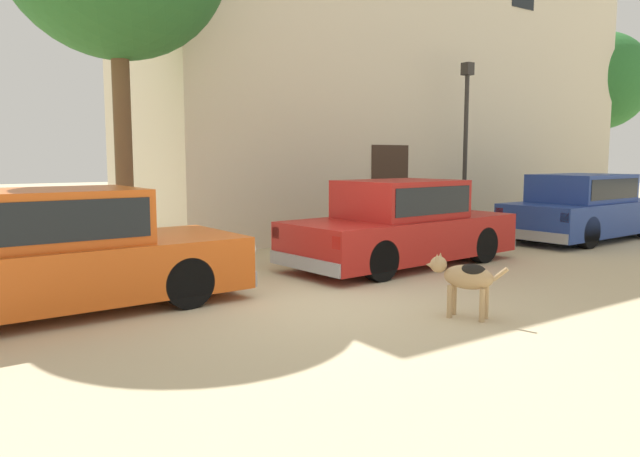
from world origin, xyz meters
TOP-DOWN VIEW (x-y plane):
  - ground_plane at (0.00, 0.00)m, footprint 80.00×80.00m
  - parked_sedan_nearest at (-2.86, 1.36)m, footprint 4.59×1.84m
  - parked_sedan_second at (2.63, 1.33)m, footprint 4.44×2.01m
  - parked_sedan_third at (8.13, 1.38)m, footprint 4.53×1.94m
  - apartment_block at (7.06, 6.79)m, footprint 14.11×5.09m
  - stray_dog_spotted at (0.90, -1.60)m, footprint 0.48×0.89m
  - street_lamp at (6.56, 3.46)m, footprint 0.22×0.22m
  - acacia_tree_right at (15.10, 5.21)m, footprint 3.35×3.01m

SIDE VIEW (x-z plane):
  - ground_plane at x=0.00m, z-range 0.00..0.00m
  - stray_dog_spotted at x=0.90m, z-range 0.12..0.84m
  - parked_sedan_second at x=2.63m, z-range -0.01..1.43m
  - parked_sedan_nearest at x=-2.86m, z-range -0.01..1.44m
  - parked_sedan_third at x=8.13m, z-range 0.00..1.45m
  - street_lamp at x=6.56m, z-range 0.54..4.52m
  - acacia_tree_right at x=15.10m, z-range 1.36..7.30m
  - apartment_block at x=7.06m, z-range 0.00..9.31m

